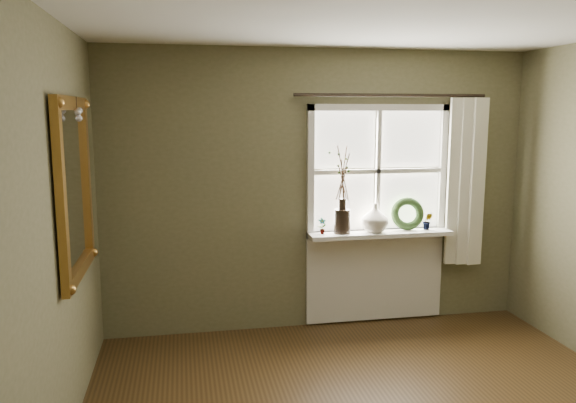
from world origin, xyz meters
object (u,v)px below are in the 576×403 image
at_px(dark_jug, 342,221).
at_px(cream_vase, 375,218).
at_px(wreath, 407,217).
at_px(gilt_mirror, 75,188).

relative_size(dark_jug, cream_vase, 0.84).
xyz_separation_m(cream_vase, wreath, (0.34, 0.04, -0.01)).
height_order(wreath, gilt_mirror, gilt_mirror).
bearing_deg(cream_vase, wreath, 6.76).
bearing_deg(gilt_mirror, dark_jug, 25.29).
bearing_deg(cream_vase, dark_jug, 180.00).
distance_m(wreath, gilt_mirror, 3.03).
distance_m(cream_vase, gilt_mirror, 2.70).
height_order(cream_vase, wreath, wreath).
relative_size(dark_jug, gilt_mirror, 0.19).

